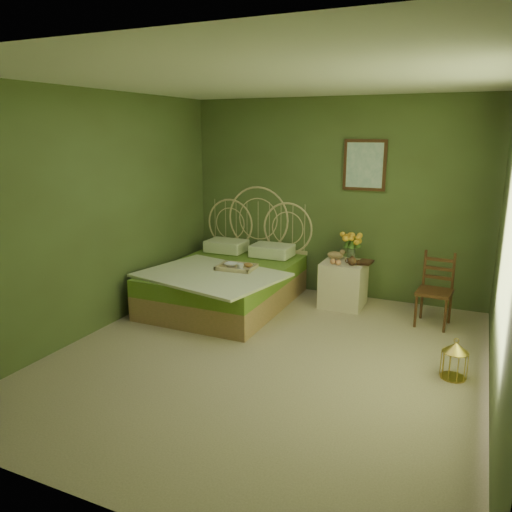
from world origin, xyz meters
The scene contains 14 objects.
floor centered at (0.00, 0.00, 0.00)m, with size 4.50×4.50×0.00m, color tan.
ceiling centered at (0.00, 0.00, 2.60)m, with size 4.50×4.50×0.00m, color silver.
wall_back centered at (0.00, 2.25, 1.30)m, with size 4.00×4.00×0.00m, color #4F6535.
wall_left centered at (-2.00, 0.00, 1.30)m, with size 4.50×4.50×0.00m, color #4F6535.
wall_right centered at (2.00, 0.00, 1.30)m, with size 4.50×4.50×0.00m, color #4F6535.
wall_art centered at (0.39, 2.22, 1.75)m, with size 0.54×0.04×0.64m.
bed centered at (-1.10, 1.29, 0.31)m, with size 1.79×2.26×1.40m.
nightstand centered at (0.29, 1.81, 0.36)m, with size 0.52×0.52×1.01m.
chair centered at (1.40, 1.64, 0.46)m, with size 0.40×0.40×0.84m.
birdcage centered at (1.70, 0.32, 0.17)m, with size 0.23×0.23×0.34m.
book_lower centered at (0.47, 1.82, 0.59)m, with size 0.16×0.22×0.02m, color #381E0F.
book_upper centered at (0.47, 1.82, 0.61)m, with size 0.16×0.22×0.02m, color #472819.
cereal_bowl centered at (-0.97, 1.15, 0.56)m, with size 0.16×0.16×0.04m, color white.
coffee_cup centered at (-0.79, 1.04, 0.58)m, with size 0.09×0.09×0.08m, color white.
Camera 1 is at (1.77, -4.16, 2.17)m, focal length 35.00 mm.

